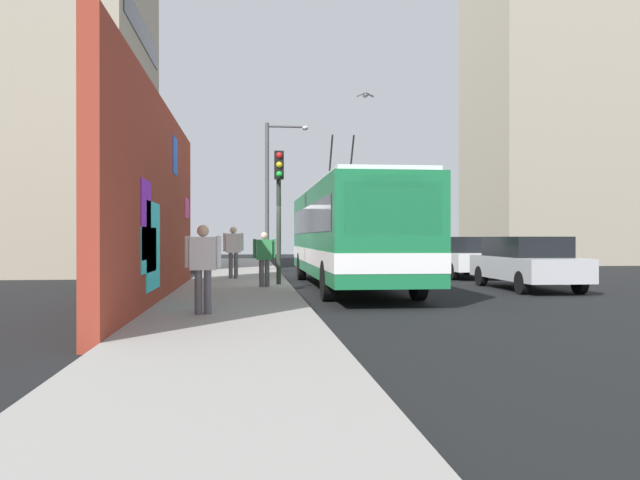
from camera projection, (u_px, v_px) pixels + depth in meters
ground_plane at (290, 288)px, 19.83m from camera, size 80.00×80.00×0.00m
sidewalk_slab at (237, 286)px, 19.66m from camera, size 48.00×3.20×0.15m
graffiti_wall at (158, 203)px, 15.07m from camera, size 13.18×0.32×4.72m
building_far_left at (70, 105)px, 28.76m from camera, size 10.55×6.38×14.99m
building_far_right at (550, 115)px, 39.24m from camera, size 8.43×8.72×18.07m
city_bus at (349, 231)px, 19.74m from camera, size 12.34×2.54×4.90m
parked_car_silver at (526, 262)px, 19.23m from camera, size 4.73×1.87×1.58m
parked_car_white at (460, 256)px, 25.24m from camera, size 4.94×1.83×1.58m
parked_car_champagne at (422, 253)px, 30.83m from camera, size 4.62×1.84×1.58m
parked_car_dark_gray at (395, 250)px, 36.64m from camera, size 4.91×1.76×1.58m
pedestrian_midblock at (233, 247)px, 22.15m from camera, size 0.24×0.70×1.78m
pedestrian_near_wall at (203, 262)px, 11.77m from camera, size 0.22×0.66×1.63m
pedestrian_at_curb at (264, 255)px, 18.32m from camera, size 0.22×0.64×1.55m
traffic_light at (279, 194)px, 19.26m from camera, size 0.49×0.28×4.01m
street_lamp at (272, 185)px, 28.65m from camera, size 0.44×1.93×6.50m
flying_pigeons at (365, 95)px, 20.32m from camera, size 0.32×0.55×0.15m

